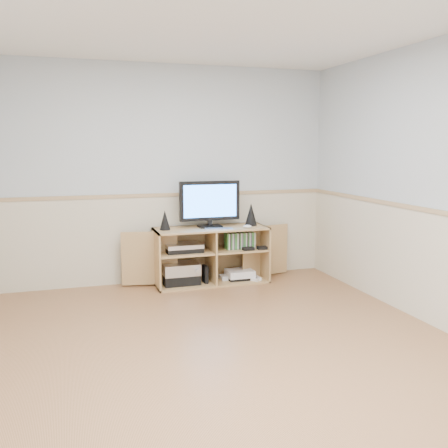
{
  "coord_description": "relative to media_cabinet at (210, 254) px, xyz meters",
  "views": [
    {
      "loc": [
        -1.07,
        -3.46,
        1.59
      ],
      "look_at": [
        0.41,
        1.2,
        0.81
      ],
      "focal_mm": 40.0,
      "sensor_mm": 36.0,
      "label": 1
    }
  ],
  "objects": [
    {
      "name": "monitor",
      "position": [
        0.0,
        -0.01,
        0.61
      ],
      "size": [
        0.71,
        0.18,
        0.53
      ],
      "color": "black",
      "rests_on": "media_cabinet"
    },
    {
      "name": "wall_outlet",
      "position": [
        0.5,
        0.2,
        0.27
      ],
      "size": [
        0.12,
        0.03,
        0.12
      ],
      "primitive_type": "cube",
      "color": "white",
      "rests_on": "wall_back"
    },
    {
      "name": "game_cases",
      "position": [
        0.35,
        -0.08,
        0.15
      ],
      "size": [
        0.35,
        0.14,
        0.19
      ],
      "primitive_type": "cube",
      "color": "#3F8C3F",
      "rests_on": "media_cabinet"
    },
    {
      "name": "game_consoles",
      "position": [
        0.33,
        -0.07,
        -0.26
      ],
      "size": [
        0.45,
        0.3,
        0.11
      ],
      "color": "white",
      "rests_on": "media_cabinet"
    },
    {
      "name": "av_components",
      "position": [
        -0.35,
        -0.06,
        -0.11
      ],
      "size": [
        0.5,
        0.3,
        0.47
      ],
      "color": "black",
      "rests_on": "media_cabinet"
    },
    {
      "name": "keyboard",
      "position": [
        0.05,
        -0.2,
        0.32
      ],
      "size": [
        0.34,
        0.19,
        0.01
      ],
      "primitive_type": "cube",
      "rotation": [
        0.0,
        0.0,
        -0.22
      ],
      "color": "silver",
      "rests_on": "media_cabinet"
    },
    {
      "name": "room",
      "position": [
        -0.56,
        -1.91,
        0.88
      ],
      "size": [
        4.04,
        4.54,
        2.54
      ],
      "color": "#A9724B",
      "rests_on": "ground"
    },
    {
      "name": "speaker_right",
      "position": [
        0.5,
        -0.04,
        0.45
      ],
      "size": [
        0.14,
        0.14,
        0.26
      ],
      "primitive_type": "cone",
      "color": "black",
      "rests_on": "media_cabinet"
    },
    {
      "name": "speaker_left",
      "position": [
        -0.53,
        -0.04,
        0.43
      ],
      "size": [
        0.12,
        0.12,
        0.22
      ],
      "primitive_type": "cone",
      "color": "black",
      "rests_on": "media_cabinet"
    },
    {
      "name": "mouse",
      "position": [
        0.39,
        -0.2,
        0.34
      ],
      "size": [
        0.11,
        0.09,
        0.04
      ],
      "primitive_type": "ellipsoid",
      "rotation": [
        0.0,
        0.0,
        -0.3
      ],
      "color": "white",
      "rests_on": "media_cabinet"
    },
    {
      "name": "media_cabinet",
      "position": [
        0.0,
        0.0,
        0.0
      ],
      "size": [
        2.03,
        0.49,
        0.65
      ],
      "color": "tan",
      "rests_on": "floor"
    }
  ]
}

